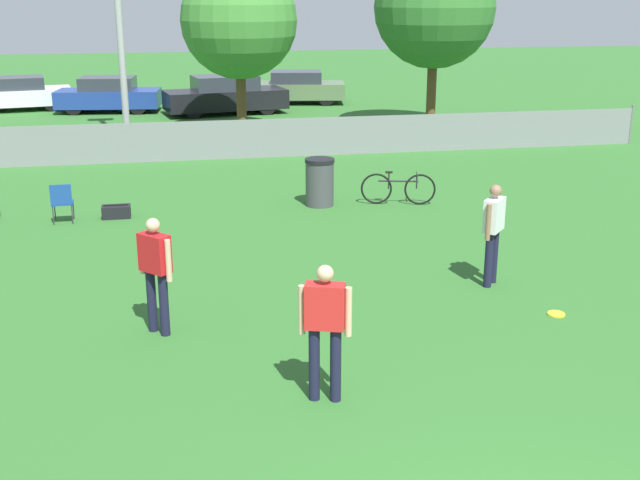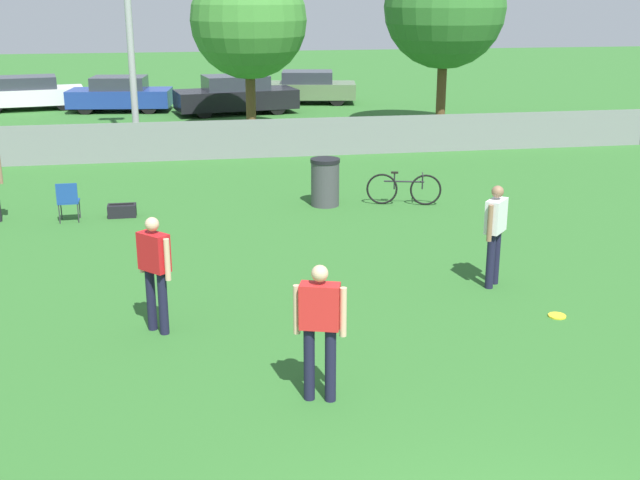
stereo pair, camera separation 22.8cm
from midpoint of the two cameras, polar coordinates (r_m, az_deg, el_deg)
name	(u,v)px [view 2 (the right image)]	position (r m, az deg, el deg)	size (l,w,h in m)	color
fence_backline	(268,138)	(22.98, -3.46, 7.22)	(23.22, 0.07, 1.21)	gray
tree_near_pole	(249,20)	(26.33, -4.83, 15.30)	(3.70, 3.70, 5.53)	brown
tree_far_right	(445,7)	(27.63, 9.13, 16.03)	(4.00, 4.00, 6.06)	brown
player_thrower_red	(155,266)	(11.16, -11.10, -1.82)	(0.47, 0.48, 1.66)	#191933
player_receiver_white	(495,228)	(13.02, 12.84, 0.84)	(0.46, 0.48, 1.66)	#191933
player_defender_red	(320,323)	(9.12, 0.71, -5.90)	(0.59, 0.35, 1.66)	#191933
frisbee_disc	(557,316)	(12.33, 17.02, -5.18)	(0.26, 0.26, 0.03)	yellow
folding_chair_sideline	(68,199)	(17.20, -17.12, 2.79)	(0.43, 0.43, 0.84)	#333338
bicycle_sideline	(404,189)	(17.92, 6.35, 3.63)	(1.62, 0.55, 0.75)	black
trash_bin	(325,182)	(17.71, 0.74, 4.14)	(0.65, 0.65, 1.05)	#3F3F44
gear_bag_sideline	(122,211)	(17.38, -13.53, 2.05)	(0.58, 0.32, 0.29)	black
parked_car_white	(28,93)	(34.50, -19.87, 9.81)	(4.48, 2.50, 1.31)	black
parked_car_blue	(120,94)	(32.90, -13.84, 10.03)	(4.11, 2.21, 1.36)	black
parked_car_dark	(236,95)	(31.51, -5.79, 10.21)	(4.82, 2.54, 1.46)	black
parked_car_olive	(307,87)	(34.34, -0.71, 10.81)	(4.26, 2.46, 1.34)	black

